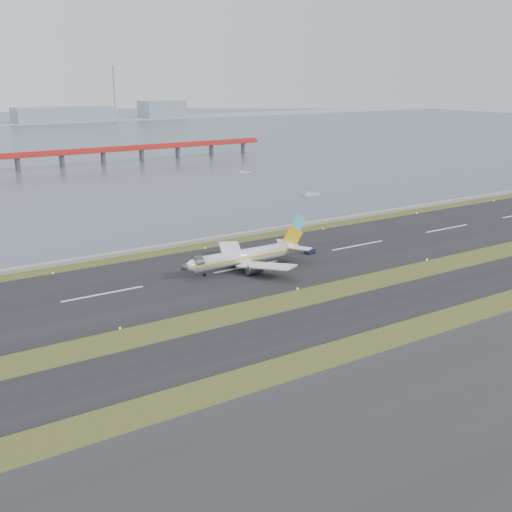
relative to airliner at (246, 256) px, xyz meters
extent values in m
plane|color=#3C491A|center=(0.97, -28.79, -3.46)|extent=(1000.00, 1000.00, 0.00)
cube|color=black|center=(0.97, -40.79, -3.41)|extent=(1000.00, 18.00, 0.10)
cube|color=black|center=(0.97, 1.21, -3.41)|extent=(1000.00, 45.00, 0.10)
cube|color=gray|center=(0.97, 31.21, -2.96)|extent=(1000.00, 2.50, 1.00)
cube|color=red|center=(20.97, 221.21, 4.04)|extent=(260.00, 5.00, 1.60)
cube|color=red|center=(20.97, 221.21, 5.54)|extent=(260.00, 0.40, 1.40)
cylinder|color=#4C4C51|center=(20.97, 221.21, -0.46)|extent=(2.80, 2.80, 7.00)
cylinder|color=#4C4C51|center=(116.97, 221.21, -0.46)|extent=(2.80, 2.80, 7.00)
cube|color=#91A1AC|center=(140.97, 591.21, 4.54)|extent=(110.00, 35.00, 16.00)
cube|color=#91A1AC|center=(260.97, 591.21, 6.54)|extent=(50.00, 35.00, 20.00)
cylinder|color=#91A1AC|center=(200.97, 591.21, 26.54)|extent=(1.80, 1.80, 60.00)
cylinder|color=white|center=(-1.50, 0.00, 0.04)|extent=(28.00, 3.80, 3.80)
cone|color=white|center=(-17.10, 0.00, 0.04)|extent=(3.20, 3.80, 3.80)
cone|color=white|center=(14.70, 0.00, 0.34)|extent=(5.00, 3.80, 3.80)
cube|color=yellow|center=(-1.50, -1.92, 0.04)|extent=(31.00, 0.06, 0.45)
cube|color=yellow|center=(-1.50, 1.92, 0.04)|extent=(31.00, 0.06, 0.45)
cube|color=white|center=(0.70, -8.50, -0.66)|extent=(11.31, 15.89, 1.66)
cube|color=white|center=(0.70, 8.50, -0.66)|extent=(11.31, 15.89, 1.66)
cylinder|color=#393A3F|center=(-1.00, -6.00, -1.86)|extent=(4.20, 2.10, 2.10)
cylinder|color=#393A3F|center=(-1.00, 6.00, -1.86)|extent=(4.20, 2.10, 2.10)
cube|color=yellow|center=(15.50, 0.00, 3.24)|extent=(6.80, 0.35, 6.85)
cube|color=#54DBEE|center=(17.40, 0.00, 6.94)|extent=(4.85, 0.37, 4.90)
cube|color=white|center=(15.00, -3.80, 0.84)|extent=(5.64, 6.80, 0.22)
cube|color=white|center=(15.00, 3.80, 0.84)|extent=(5.64, 6.80, 0.22)
cylinder|color=black|center=(-12.50, 0.00, -3.01)|extent=(0.80, 0.28, 0.80)
cylinder|color=black|center=(0.00, -2.80, -2.91)|extent=(1.00, 0.38, 1.00)
cylinder|color=black|center=(0.00, 2.80, -2.91)|extent=(1.00, 0.38, 1.00)
cube|color=#151D3B|center=(23.26, 2.21, -2.62)|extent=(3.13, 1.95, 1.12)
cube|color=#393A3F|center=(22.89, 2.18, -1.87)|extent=(1.43, 1.52, 0.65)
cylinder|color=black|center=(22.31, 1.37, -3.13)|extent=(0.68, 0.34, 0.65)
cylinder|color=black|center=(22.17, 2.86, -3.13)|extent=(0.68, 0.34, 0.65)
cylinder|color=black|center=(24.36, 1.56, -3.13)|extent=(0.68, 0.34, 0.65)
cylinder|color=black|center=(24.22, 3.05, -3.13)|extent=(0.68, 0.34, 0.65)
cube|color=silver|center=(81.44, 74.37, -3.03)|extent=(7.65, 3.30, 0.95)
cube|color=silver|center=(79.87, 74.59, -2.19)|extent=(2.32, 1.96, 0.95)
cube|color=silver|center=(92.82, 144.55, -3.09)|extent=(6.78, 4.25, 0.83)
cube|color=silver|center=(91.53, 145.05, -2.35)|extent=(2.26, 2.05, 0.83)
camera|label=1|loc=(-88.16, -136.63, 45.87)|focal=45.00mm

